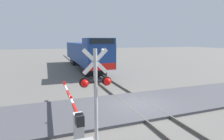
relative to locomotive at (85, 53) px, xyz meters
name	(u,v)px	position (x,y,z in m)	size (l,w,h in m)	color
ground_plane	(138,106)	(0.00, -15.68, -2.16)	(160.00, 160.00, 0.00)	#605E59
rail_track_left	(127,106)	(-0.72, -15.68, -2.09)	(0.08, 80.00, 0.15)	#59544C
rail_track_right	(148,103)	(0.72, -15.68, -2.09)	(0.08, 80.00, 0.15)	#59544C
road_surface	(138,105)	(0.00, -15.68, -2.09)	(36.00, 4.43, 0.14)	#47474C
locomotive	(85,53)	(0.00, 0.00, 0.00)	(2.89, 17.46, 4.18)	black
crossing_signal	(96,88)	(-3.46, -18.86, 0.09)	(1.18, 0.33, 3.68)	#ADADB2
crossing_gate	(75,115)	(-4.09, -17.74, -1.31)	(0.36, 6.38, 1.35)	silver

